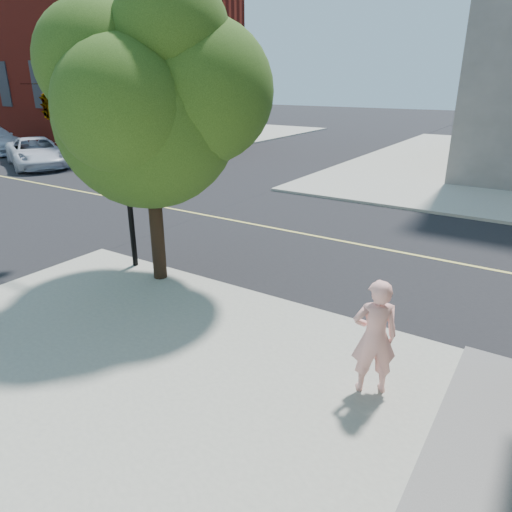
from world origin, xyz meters
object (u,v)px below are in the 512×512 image
Objects in this scene: man_on_phone at (375,337)px; signal_pole at (58,108)px; car_a at (36,152)px; street_tree at (150,95)px.

signal_pole is at bearing -41.33° from man_on_phone.
signal_pole is 15.46m from car_a.
street_tree reaches higher than signal_pole.
man_on_phone is 23.90m from car_a.
signal_pole is 0.82× the size of car_a.
street_tree is at bearing -89.89° from car_a.
car_a is (-22.10, 9.08, -0.25)m from man_on_phone.
street_tree reaches higher than car_a.
signal_pole reaches higher than car_a.
man_on_phone is at bearing -35.08° from signal_pole.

